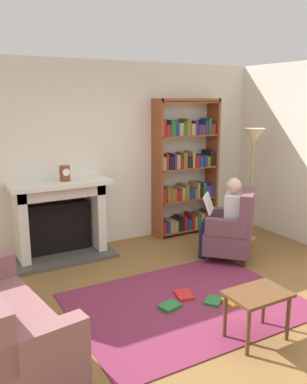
% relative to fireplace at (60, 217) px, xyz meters
% --- Properties ---
extents(ground, '(14.00, 14.00, 0.00)m').
position_rel_fireplace_xyz_m(ground, '(0.77, -2.30, -0.58)').
color(ground, brown).
extents(back_wall, '(5.60, 0.10, 2.70)m').
position_rel_fireplace_xyz_m(back_wall, '(0.77, 0.25, 0.77)').
color(back_wall, silver).
rests_on(back_wall, ground).
extents(side_wall_right, '(0.10, 5.20, 2.70)m').
position_rel_fireplace_xyz_m(side_wall_right, '(3.42, -1.05, 0.77)').
color(side_wall_right, silver).
rests_on(side_wall_right, ground).
extents(area_rug, '(2.40, 1.80, 0.01)m').
position_rel_fireplace_xyz_m(area_rug, '(0.77, -2.00, -0.57)').
color(area_rug, maroon).
rests_on(area_rug, ground).
extents(fireplace, '(1.38, 0.64, 1.09)m').
position_rel_fireplace_xyz_m(fireplace, '(0.00, 0.00, 0.00)').
color(fireplace, '#4C4742').
rests_on(fireplace, ground).
extents(mantel_clock, '(0.14, 0.14, 0.20)m').
position_rel_fireplace_xyz_m(mantel_clock, '(0.07, -0.10, 0.62)').
color(mantel_clock, brown).
rests_on(mantel_clock, fireplace).
extents(bookshelf, '(1.09, 0.32, 2.17)m').
position_rel_fireplace_xyz_m(bookshelf, '(2.09, 0.04, 0.46)').
color(bookshelf, brown).
rests_on(bookshelf, ground).
extents(armchair_reading, '(0.89, 0.89, 0.97)m').
position_rel_fireplace_xyz_m(armchair_reading, '(2.02, -1.25, -0.15)').
color(armchair_reading, '#331E14').
rests_on(armchair_reading, ground).
extents(seated_reader, '(0.58, 0.58, 1.14)m').
position_rel_fireplace_xyz_m(seated_reader, '(1.94, -1.17, 0.04)').
color(seated_reader, silver).
rests_on(seated_reader, ground).
extents(side_table, '(0.56, 0.39, 0.46)m').
position_rel_fireplace_xyz_m(side_table, '(0.96, -2.85, -0.19)').
color(side_table, brown).
rests_on(side_table, ground).
extents(scattered_books, '(0.84, 0.61, 0.04)m').
position_rel_fireplace_xyz_m(scattered_books, '(0.86, -2.03, -0.55)').
color(scattered_books, '#267233').
rests_on(scattered_books, area_rug).
extents(floor_lamp, '(0.32, 0.32, 1.74)m').
position_rel_fireplace_xyz_m(floor_lamp, '(2.77, -0.76, 0.89)').
color(floor_lamp, '#B7933F').
rests_on(floor_lamp, ground).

